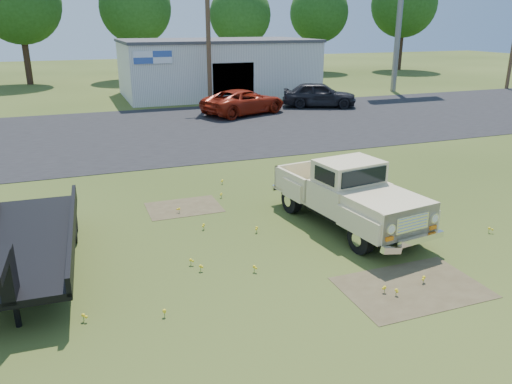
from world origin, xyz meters
TOP-DOWN VIEW (x-y plane):
  - ground at (0.00, 0.00)m, footprint 140.00×140.00m
  - asphalt_lot at (0.00, 15.00)m, footprint 90.00×14.00m
  - dirt_patch_a at (1.50, -3.00)m, footprint 3.00×2.00m
  - dirt_patch_b at (-2.00, 3.50)m, footprint 2.20×1.60m
  - commercial_building at (6.00, 26.99)m, footprint 14.20×8.20m
  - utility_pole_mid at (4.00, 22.00)m, footprint 1.60×0.30m
  - treeline_c at (-8.00, 39.50)m, footprint 7.04×7.04m
  - treeline_d at (2.00, 40.50)m, footprint 6.72×6.72m
  - treeline_e at (12.00, 39.00)m, footprint 6.08×6.08m
  - treeline_f at (22.00, 41.50)m, footprint 6.40×6.40m
  - treeline_g at (32.00, 40.00)m, footprint 7.36×7.36m
  - vintage_pickup_truck at (1.93, 0.54)m, footprint 2.71×5.40m
  - flatbed_trailer at (-6.19, 0.74)m, footprint 2.34×6.29m
  - red_pickup at (5.08, 18.17)m, footprint 5.92×4.28m
  - dark_sedan at (10.62, 18.97)m, footprint 5.18×3.66m

SIDE VIEW (x-z plane):
  - ground at x=0.00m, z-range 0.00..0.00m
  - asphalt_lot at x=0.00m, z-range -0.01..0.01m
  - dirt_patch_a at x=1.50m, z-range -0.01..0.01m
  - dirt_patch_b at x=-2.00m, z-range -0.01..0.01m
  - red_pickup at x=5.08m, z-range 0.00..1.50m
  - dark_sedan at x=10.62m, z-range 0.00..1.64m
  - flatbed_trailer at x=-6.19m, z-range 0.00..1.69m
  - vintage_pickup_truck at x=1.93m, z-range 0.00..1.88m
  - commercial_building at x=6.00m, z-range 0.03..4.18m
  - utility_pole_mid at x=4.00m, z-range 0.10..9.10m
  - treeline_e at x=12.00m, z-range 1.46..10.51m
  - treeline_f at x=22.00m, z-range 1.54..11.06m
  - treeline_d at x=2.00m, z-range 1.62..11.62m
  - treeline_c at x=-8.00m, z-range 1.70..12.17m
  - treeline_g at x=32.00m, z-range 1.78..12.73m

